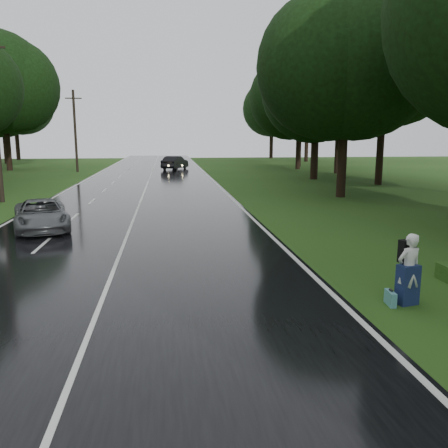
# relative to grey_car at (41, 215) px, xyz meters

# --- Properties ---
(ground) EXTENTS (160.00, 160.00, 0.00)m
(ground) POSITION_rel_grey_car_xyz_m (3.75, -11.07, -0.69)
(ground) COLOR #264B16
(ground) RESTS_ON ground
(road) EXTENTS (12.00, 140.00, 0.04)m
(road) POSITION_rel_grey_car_xyz_m (3.75, 8.93, -0.67)
(road) COLOR black
(road) RESTS_ON ground
(lane_center) EXTENTS (0.12, 140.00, 0.01)m
(lane_center) POSITION_rel_grey_car_xyz_m (3.75, 8.93, -0.64)
(lane_center) COLOR silver
(lane_center) RESTS_ON road
(grey_car) EXTENTS (3.36, 5.08, 1.30)m
(grey_car) POSITION_rel_grey_car_xyz_m (0.00, 0.00, 0.00)
(grey_car) COLOR #505355
(grey_car) RESTS_ON road
(far_car) EXTENTS (3.48, 5.17, 1.61)m
(far_car) POSITION_rel_grey_car_xyz_m (6.43, 36.96, 0.16)
(far_car) COLOR black
(far_car) RESTS_ON road
(hitchhiker) EXTENTS (0.72, 0.68, 1.75)m
(hitchhiker) POSITION_rel_grey_car_xyz_m (11.14, -10.41, 0.13)
(hitchhiker) COLOR silver
(hitchhiker) RESTS_ON ground
(suitcase) EXTENTS (0.19, 0.50, 0.35)m
(suitcase) POSITION_rel_grey_car_xyz_m (10.70, -10.46, -0.51)
(suitcase) COLOR teal
(suitcase) RESTS_ON ground
(utility_pole_mid) EXTENTS (1.80, 0.28, 10.16)m
(utility_pole_mid) POSITION_rel_grey_car_xyz_m (-4.75, 9.53, -0.69)
(utility_pole_mid) COLOR black
(utility_pole_mid) RESTS_ON ground
(utility_pole_far) EXTENTS (1.80, 0.28, 9.09)m
(utility_pole_far) POSITION_rel_grey_car_xyz_m (-4.75, 34.71, -0.69)
(utility_pole_far) COLOR black
(utility_pole_far) RESTS_ON ground
(tree_left_f) EXTENTS (10.95, 10.95, 17.11)m
(tree_left_f) POSITION_rel_grey_car_xyz_m (-13.24, 38.17, -0.69)
(tree_left_f) COLOR black
(tree_left_f) RESTS_ON ground
(tree_right_d) EXTENTS (9.39, 9.39, 14.68)m
(tree_right_d) POSITION_rel_grey_car_xyz_m (16.99, 9.44, -0.69)
(tree_right_d) COLOR black
(tree_right_d) RESTS_ON ground
(tree_right_e) EXTENTS (8.79, 8.79, 13.74)m
(tree_right_e) POSITION_rel_grey_car_xyz_m (19.26, 22.41, -0.69)
(tree_right_e) COLOR black
(tree_right_e) RESTS_ON ground
(tree_right_f) EXTENTS (9.25, 9.25, 14.46)m
(tree_right_f) POSITION_rel_grey_car_xyz_m (21.57, 36.17, -0.69)
(tree_right_f) COLOR black
(tree_right_f) RESTS_ON ground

